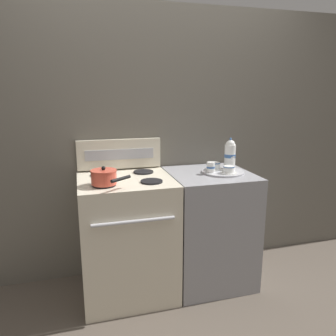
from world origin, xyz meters
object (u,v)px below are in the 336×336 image
Objects in this scene: teacup_right at (229,170)px; stove at (127,236)px; teacup_left at (215,166)px; creamer_jug at (211,167)px; serving_tray at (223,172)px; saucepan at (104,177)px; teapot at (230,154)px.

stove is at bearing 172.47° from teacup_right.
teacup_left is 0.11m from creamer_jug.
stove is 0.92m from teacup_right.
serving_tray is at bearing 5.79° from creamer_jug.
teacup_left is (0.72, 0.05, 0.49)m from stove.
saucepan is at bearing -172.16° from creamer_jug.
stove is 7.11× the size of teacup_right.
serving_tray is 1.32× the size of teapot.
teacup_left is (-0.12, 0.02, -0.09)m from teapot.
serving_tray is 0.09m from teacup_left.
saucepan is 3.46× the size of creamer_jug.
teacup_left is at bearing 3.87° from stove.
stove is 2.78× the size of serving_tray.
serving_tray is at bearing -148.32° from teapot.
stove is at bearing 42.45° from saucepan.
serving_tray is 0.12m from creamer_jug.
teapot is 3.17× the size of creamer_jug.
saucepan is 0.91m from teacup_left.
teacup_left is 1.00× the size of teacup_right.
creamer_jug is (-0.12, 0.07, 0.01)m from teacup_right.
stove is 3.35× the size of saucepan.
saucepan is 0.82m from creamer_jug.
serving_tray is at bearing -1.81° from stove.
teapot is at bearing 1.65° from stove.
teapot is 0.15m from teacup_left.
stove is at bearing 178.19° from serving_tray.
teapot is (0.84, 0.02, 0.59)m from stove.
teapot is at bearing -11.76° from teacup_left.
teacup_right is at bearing -7.53° from stove.
teacup_right is at bearing 2.77° from saucepan.
serving_tray reaches higher than stove.
stove is 7.11× the size of teacup_left.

